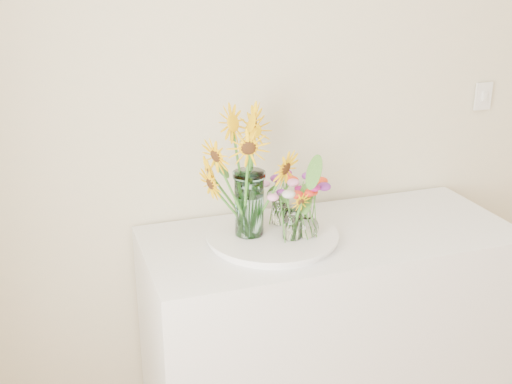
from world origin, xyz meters
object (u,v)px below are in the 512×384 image
counter (326,336)px  small_vase_c (280,210)px  small_vase_a (292,224)px  mason_jar (249,204)px  small_vase_b (307,220)px  tray (272,238)px

counter → small_vase_c: (-0.17, 0.09, 0.53)m
small_vase_a → mason_jar: bearing=148.6°
small_vase_b → mason_jar: bearing=157.5°
mason_jar → small_vase_a: 0.17m
counter → small_vase_a: (-0.18, -0.05, 0.53)m
small_vase_b → counter: bearing=22.5°
small_vase_c → small_vase_a: bearing=-93.2°
small_vase_c → counter: bearing=-26.6°
tray → mason_jar: mason_jar is taller
counter → small_vase_b: size_ratio=10.84×
tray → small_vase_c: 0.12m
counter → small_vase_b: small_vase_b is taller
tray → mason_jar: 0.16m
mason_jar → small_vase_a: bearing=-31.4°
mason_jar → small_vase_b: mason_jar is taller
small_vase_a → small_vase_c: small_vase_a is taller
counter → tray: bearing=179.1°
tray → small_vase_a: bearing=-47.2°
counter → small_vase_a: bearing=-163.4°
tray → small_vase_c: bearing=53.6°
counter → small_vase_b: (-0.12, -0.05, 0.54)m
counter → mason_jar: size_ratio=5.74×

